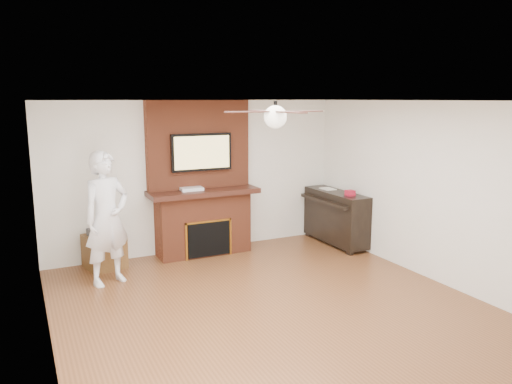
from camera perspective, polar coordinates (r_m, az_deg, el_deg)
name	(u,v)px	position (r m, az deg, el deg)	size (l,w,h in m)	color
room_shell	(275,209)	(5.84, 2.15, -1.97)	(5.36, 5.86, 2.86)	brown
fireplace	(201,194)	(8.18, -6.25, -0.20)	(1.78, 0.64, 2.50)	brown
tv	(202,152)	(8.04, -6.24, 4.55)	(1.00, 0.08, 0.60)	black
ceiling_fan	(275,116)	(5.71, 2.23, 8.69)	(1.21, 1.21, 0.31)	black
person	(107,218)	(7.08, -16.68, -2.91)	(0.68, 0.45, 1.84)	white
side_table	(104,250)	(7.92, -16.95, -6.31)	(0.63, 0.63, 0.61)	#533517
piano	(336,216)	(8.84, 9.08, -2.74)	(0.54, 1.43, 1.02)	black
cable_box	(192,189)	(8.01, -7.36, 0.35)	(0.35, 0.20, 0.05)	silver
candle_orange	(196,253)	(8.20, -6.91, -6.99)	(0.07, 0.07, 0.11)	#B94415
candle_green	(206,252)	(8.26, -5.75, -6.84)	(0.06, 0.06, 0.10)	#3E742E
candle_cream	(219,252)	(8.26, -4.29, -6.84)	(0.07, 0.07, 0.10)	#FBEFC7
candle_blue	(220,251)	(8.34, -4.08, -6.73)	(0.06, 0.06, 0.08)	#306890
candle_blue_extra	(203,253)	(8.24, -6.13, -6.99)	(0.06, 0.06, 0.08)	#2E568C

